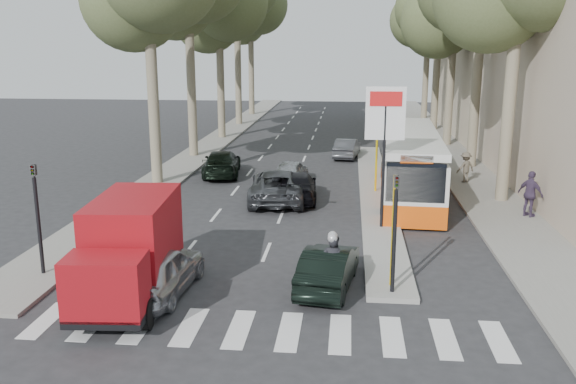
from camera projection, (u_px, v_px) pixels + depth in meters
name	position (u px, v px, depth m)	size (l,w,h in m)	color
ground	(286.00, 274.00, 19.47)	(120.00, 120.00, 0.00)	#28282B
sidewalk_right	(444.00, 147.00, 42.79)	(3.20, 70.00, 0.12)	gray
median_left	(221.00, 137.00, 47.30)	(2.40, 64.00, 0.12)	gray
traffic_island	(375.00, 192.00, 29.77)	(1.50, 26.00, 0.16)	gray
building_far	(521.00, 33.00, 48.94)	(11.00, 20.00, 16.00)	#B7A88E
billboard	(385.00, 137.00, 23.11)	(1.50, 12.10, 5.60)	yellow
traffic_light_island	(395.00, 214.00, 17.12)	(0.16, 0.41, 3.60)	black
traffic_light_left	(36.00, 200.00, 18.65)	(0.16, 0.41, 3.60)	black
tree_l_c	(221.00, 4.00, 45.02)	(7.40, 7.20, 13.71)	#6B604C
tree_l_e	(252.00, 7.00, 60.34)	(7.40, 7.20, 14.49)	#6B604C
tree_r_c	(457.00, 5.00, 41.54)	(7.40, 7.20, 13.32)	#6B604C
tree_r_e	(431.00, 8.00, 56.82)	(7.40, 7.20, 14.10)	#6B604C
silver_hatchback	(159.00, 271.00, 17.71)	(1.70, 4.23, 1.44)	#B0B2B9
dark_hatchback	(328.00, 267.00, 18.22)	(1.36, 3.91, 1.29)	black
queue_car_a	(277.00, 185.00, 28.31)	(2.45, 5.32, 1.48)	#46494D
queue_car_b	(296.00, 186.00, 28.44)	(1.89, 4.65, 1.35)	black
queue_car_c	(291.00, 171.00, 32.00)	(1.47, 3.65, 1.24)	#989C9F
queue_car_d	(347.00, 148.00, 39.10)	(1.31, 3.76, 1.24)	#4B4D53
queue_car_e	(222.00, 163.00, 33.81)	(1.95, 4.79, 1.39)	black
red_truck	(130.00, 248.00, 17.28)	(2.43, 5.51, 2.87)	black
city_bus	(409.00, 162.00, 29.08)	(3.17, 11.92, 3.11)	#EA530D
motorcycle	(332.00, 264.00, 17.90)	(0.79, 2.19, 1.86)	black
pedestrian_near	(530.00, 194.00, 25.25)	(1.13, 0.55, 1.93)	#483855
pedestrian_far	(466.00, 167.00, 31.61)	(1.03, 0.46, 1.59)	brown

